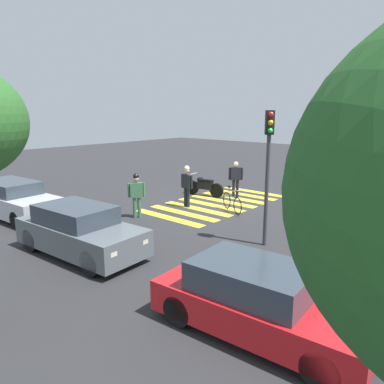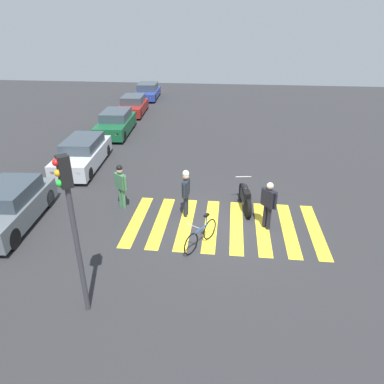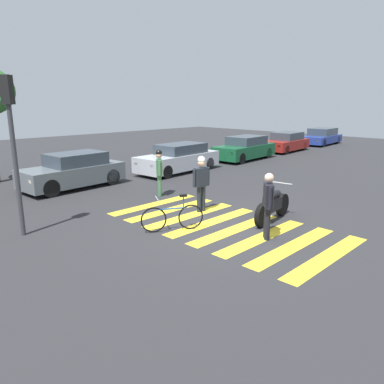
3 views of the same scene
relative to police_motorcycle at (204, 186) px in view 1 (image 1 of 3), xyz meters
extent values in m
plane|color=#2B2B2D|center=(-1.35, 0.76, -0.48)|extent=(60.00, 60.00, 0.00)
cylinder|color=black|center=(0.70, 0.10, -0.13)|extent=(0.71, 0.24, 0.70)
cylinder|color=black|center=(-0.69, -0.10, -0.13)|extent=(0.71, 0.24, 0.70)
cube|color=black|center=(-0.04, -0.01, 0.05)|extent=(0.83, 0.39, 0.36)
ellipsoid|color=black|center=(0.18, 0.03, 0.32)|extent=(0.51, 0.31, 0.24)
cube|color=black|center=(-0.24, -0.03, 0.29)|extent=(0.47, 0.30, 0.12)
cylinder|color=#A5A5AD|center=(0.62, 0.09, 0.57)|extent=(0.12, 0.62, 0.04)
torus|color=black|center=(-3.15, 1.73, -0.12)|extent=(0.64, 0.39, 0.71)
torus|color=black|center=(-2.24, 1.21, -0.12)|extent=(0.64, 0.39, 0.71)
cylinder|color=#1E4C8C|center=(-2.69, 1.47, 0.16)|extent=(0.73, 0.44, 0.04)
cylinder|color=#1E4C8C|center=(-2.42, 1.31, 0.33)|extent=(0.04, 0.04, 0.34)
cube|color=black|center=(-2.42, 1.31, 0.51)|extent=(0.22, 0.19, 0.06)
cylinder|color=#99999E|center=(-3.05, 1.68, 0.48)|extent=(0.25, 0.41, 0.03)
cylinder|color=black|center=(-1.29, -0.65, -0.05)|extent=(0.14, 0.14, 0.86)
cylinder|color=black|center=(-1.43, -0.77, -0.05)|extent=(0.14, 0.14, 0.86)
cube|color=black|center=(-1.36, -0.71, 0.69)|extent=(0.51, 0.48, 0.61)
sphere|color=beige|center=(-1.36, -0.71, 1.15)|extent=(0.23, 0.23, 0.23)
cylinder|color=black|center=(-1.14, -0.51, 0.69)|extent=(0.09, 0.09, 0.58)
cylinder|color=black|center=(-1.58, -0.91, 0.69)|extent=(0.09, 0.09, 0.58)
cylinder|color=#1E232D|center=(-0.89, 2.19, -0.05)|extent=(0.14, 0.14, 0.84)
cylinder|color=#1E232D|center=(-0.71, 2.17, -0.05)|extent=(0.14, 0.14, 0.84)
cube|color=#1E232D|center=(-0.80, 2.18, 0.66)|extent=(0.51, 0.24, 0.60)
sphere|color=tan|center=(-0.80, 2.18, 1.12)|extent=(0.23, 0.23, 0.23)
cylinder|color=#1E232D|center=(-1.10, 2.21, 0.66)|extent=(0.09, 0.09, 0.57)
cylinder|color=#1E232D|center=(-0.51, 2.15, 0.66)|extent=(0.09, 0.09, 0.57)
sphere|color=white|center=(-0.80, 2.18, 1.22)|extent=(0.24, 0.24, 0.24)
cylinder|color=#3F724C|center=(-0.50, 4.62, -0.07)|extent=(0.14, 0.14, 0.82)
cylinder|color=#3F724C|center=(-0.39, 4.77, -0.07)|extent=(0.14, 0.14, 0.82)
cube|color=#3F724C|center=(-0.45, 4.69, 0.63)|extent=(0.44, 0.50, 0.58)
sphere|color=tan|center=(-0.45, 4.69, 1.07)|extent=(0.22, 0.22, 0.22)
cylinder|color=#3F724C|center=(-0.62, 4.46, 0.63)|extent=(0.09, 0.09, 0.55)
cylinder|color=#3F724C|center=(-0.27, 4.92, 0.63)|extent=(0.09, 0.09, 0.55)
sphere|color=black|center=(-0.45, 4.69, 1.17)|extent=(0.23, 0.23, 0.23)
cube|color=yellow|center=(-1.35, -2.39, -0.47)|extent=(3.55, 0.45, 0.01)
cube|color=yellow|center=(-1.35, -1.49, -0.47)|extent=(3.55, 0.45, 0.01)
cube|color=yellow|center=(-1.35, -0.59, -0.47)|extent=(3.55, 0.45, 0.01)
cube|color=yellow|center=(-1.35, 0.31, -0.47)|extent=(3.55, 0.45, 0.01)
cube|color=yellow|center=(-1.35, 1.21, -0.47)|extent=(3.55, 0.45, 0.01)
cube|color=yellow|center=(-1.35, 2.11, -0.47)|extent=(3.55, 0.45, 0.01)
cube|color=yellow|center=(-1.35, 3.01, -0.47)|extent=(3.55, 0.45, 0.01)
cube|color=yellow|center=(-1.35, 3.91, -0.47)|extent=(3.55, 0.45, 0.01)
cylinder|color=black|center=(-9.39, 7.38, -0.16)|extent=(0.65, 0.26, 0.63)
cylinder|color=black|center=(-9.49, 8.84, -0.16)|extent=(0.65, 0.26, 0.63)
cylinder|color=black|center=(-6.65, 7.57, -0.16)|extent=(0.65, 0.26, 0.63)
cylinder|color=black|center=(-6.75, 9.03, -0.16)|extent=(0.65, 0.26, 0.63)
cube|color=red|center=(-8.07, 8.20, 0.01)|extent=(4.15, 1.96, 0.62)
cube|color=#333D47|center=(-7.87, 8.22, 0.59)|extent=(2.28, 1.63, 0.55)
cube|color=#F2EDCC|center=(-10.01, 7.53, 0.10)|extent=(0.09, 0.21, 0.12)
cube|color=#F2EDCC|center=(-10.08, 8.60, 0.10)|extent=(0.09, 0.21, 0.12)
cylinder|color=black|center=(-3.47, 7.38, -0.13)|extent=(0.70, 0.27, 0.69)
cylinder|color=black|center=(-3.57, 8.87, -0.13)|extent=(0.70, 0.27, 0.69)
cylinder|color=black|center=(-0.68, 7.58, -0.13)|extent=(0.70, 0.27, 0.69)
cylinder|color=black|center=(-0.78, 9.07, -0.13)|extent=(0.70, 0.27, 0.69)
cube|color=slate|center=(-2.12, 8.23, 0.08)|extent=(4.22, 2.00, 0.74)
cube|color=#333D47|center=(-1.92, 8.24, 0.71)|extent=(2.32, 1.66, 0.51)
cube|color=#F2EDCC|center=(-4.10, 7.54, 0.20)|extent=(0.09, 0.21, 0.12)
cube|color=#F2EDCC|center=(-4.17, 8.63, 0.20)|extent=(0.09, 0.21, 0.12)
cylinder|color=black|center=(1.84, 6.92, -0.16)|extent=(0.64, 0.26, 0.63)
cylinder|color=black|center=(1.73, 8.39, -0.16)|extent=(0.64, 0.26, 0.63)
cylinder|color=black|center=(4.97, 7.14, -0.16)|extent=(0.64, 0.26, 0.63)
cube|color=#B7BAC1|center=(3.35, 7.77, 0.07)|extent=(4.72, 2.02, 0.75)
cube|color=#333D47|center=(3.58, 7.78, 0.69)|extent=(2.59, 1.67, 0.49)
cube|color=#F2EDCC|center=(1.13, 7.07, 0.18)|extent=(0.09, 0.21, 0.12)
cube|color=#F2EDCC|center=(1.05, 8.15, 0.18)|extent=(0.09, 0.21, 0.12)
cylinder|color=#38383D|center=(-5.75, 4.06, 1.23)|extent=(0.12, 0.12, 3.42)
cube|color=black|center=(-5.75, 4.06, 3.29)|extent=(0.34, 0.34, 0.70)
sphere|color=red|center=(-5.83, 4.16, 3.52)|extent=(0.16, 0.16, 0.16)
sphere|color=orange|center=(-5.83, 4.16, 3.29)|extent=(0.16, 0.16, 0.16)
sphere|color=green|center=(-5.83, 4.16, 3.06)|extent=(0.16, 0.16, 0.16)
camera|label=1|loc=(-11.20, 13.73, 3.62)|focal=34.44mm
camera|label=2|loc=(-12.11, 0.71, 6.12)|focal=33.00mm
camera|label=3|loc=(-9.12, -5.73, 3.02)|focal=34.39mm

